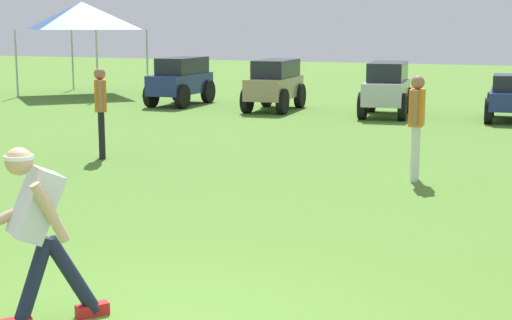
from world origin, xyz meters
name	(u,v)px	position (x,y,z in m)	size (l,w,h in m)	color
frisbee_thrower	(38,226)	(-0.92, 0.00, 0.80)	(0.88, 0.83, 1.41)	#191E38
teammate_near_sideline	(417,118)	(0.67, 6.77, 0.94)	(0.22, 0.50, 1.56)	silver
teammate_deep	(101,104)	(-4.71, 6.66, 0.94)	(0.35, 0.45, 1.56)	black
parked_car_slot_a	(181,79)	(-7.60, 15.13, 0.72)	(1.17, 2.41, 1.34)	navy
parked_car_slot_b	(275,83)	(-4.63, 14.85, 0.72)	(1.29, 2.46, 1.34)	#998466
parked_car_slot_c	(387,87)	(-1.57, 14.71, 0.72)	(1.39, 2.49, 1.34)	#B7BABF
parked_car_slot_d	(510,97)	(1.37, 14.85, 0.56)	(1.23, 2.26, 1.10)	navy
event_tent	(82,16)	(-11.96, 16.75, 2.53)	(3.12, 3.12, 2.97)	#B2B5BA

